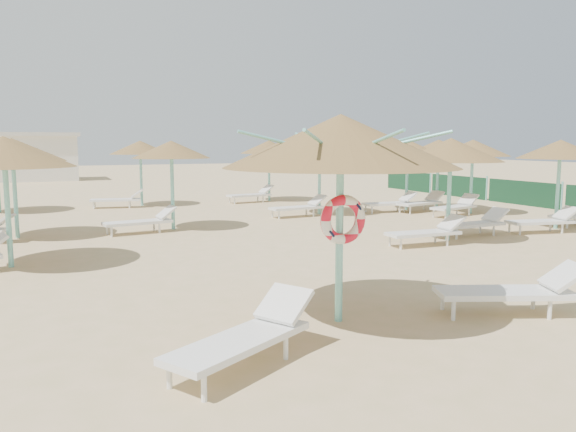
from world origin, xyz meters
name	(u,v)px	position (x,y,z in m)	size (l,w,h in m)	color
ground	(347,311)	(0.00, 0.00, 0.00)	(120.00, 120.00, 0.00)	tan
main_palapa	(341,142)	(-0.37, -0.39, 2.58)	(3.32, 3.32, 2.97)	#77CEC5
lounger_main_a	(247,336)	(-2.14, -1.41, 0.36)	(2.11, 1.58, 0.76)	white
lounger_main_b	(514,290)	(2.20, -1.16, 0.37)	(2.23, 1.40, 0.78)	white
palapa_field	(277,151)	(2.98, 10.00, 2.32)	(19.98, 14.26, 2.71)	#77CEC5
service_hut	(13,157)	(-6.00, 35.00, 1.64)	(8.40, 4.40, 3.25)	silver
windbreak_fence	(524,193)	(14.00, 9.96, 0.50)	(0.08, 19.84, 1.10)	#184924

